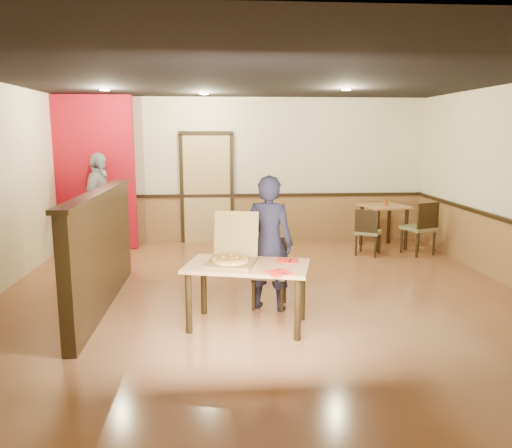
{
  "coord_description": "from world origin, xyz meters",
  "views": [
    {
      "loc": [
        -0.54,
        -6.25,
        2.12
      ],
      "look_at": [
        -0.09,
        0.0,
        0.98
      ],
      "focal_mm": 35.0,
      "sensor_mm": 36.0,
      "label": 1
    }
  ],
  "objects_px": {
    "diner_chair": "(270,269)",
    "diner": "(269,243)",
    "pizza_box": "(231,257)",
    "passerby": "(100,203)",
    "main_table": "(247,274)",
    "condiment": "(386,201)",
    "side_table": "(384,215)",
    "side_chair_left": "(368,230)",
    "side_chair_right": "(421,226)"
  },
  "relations": [
    {
      "from": "passerby",
      "to": "main_table",
      "type": "bearing_deg",
      "value": -139.26
    },
    {
      "from": "diner",
      "to": "condiment",
      "type": "height_order",
      "value": "diner"
    },
    {
      "from": "side_table",
      "to": "condiment",
      "type": "relative_size",
      "value": 5.98
    },
    {
      "from": "diner_chair",
      "to": "side_chair_right",
      "type": "relative_size",
      "value": 0.89
    },
    {
      "from": "diner_chair",
      "to": "side_chair_right",
      "type": "bearing_deg",
      "value": 52.64
    },
    {
      "from": "diner_chair",
      "to": "diner",
      "type": "distance_m",
      "value": 0.39
    },
    {
      "from": "main_table",
      "to": "condiment",
      "type": "relative_size",
      "value": 9.79
    },
    {
      "from": "passerby",
      "to": "pizza_box",
      "type": "xyz_separation_m",
      "value": [
        2.25,
        -3.61,
        -0.12
      ]
    },
    {
      "from": "passerby",
      "to": "condiment",
      "type": "xyz_separation_m",
      "value": [
        5.19,
        -0.02,
        -0.01
      ]
    },
    {
      "from": "side_table",
      "to": "diner",
      "type": "xyz_separation_m",
      "value": [
        -2.47,
        -3.16,
        0.19
      ]
    },
    {
      "from": "side_chair_left",
      "to": "main_table",
      "type": "bearing_deg",
      "value": 83.73
    },
    {
      "from": "side_chair_left",
      "to": "pizza_box",
      "type": "xyz_separation_m",
      "value": [
        -2.45,
        -3.06,
        0.33
      ]
    },
    {
      "from": "diner_chair",
      "to": "diner",
      "type": "bearing_deg",
      "value": -90.43
    },
    {
      "from": "side_chair_left",
      "to": "diner",
      "type": "bearing_deg",
      "value": 82.16
    },
    {
      "from": "diner_chair",
      "to": "pizza_box",
      "type": "distance_m",
      "value": 0.86
    },
    {
      "from": "diner_chair",
      "to": "diner",
      "type": "xyz_separation_m",
      "value": [
        -0.03,
        -0.14,
        0.36
      ]
    },
    {
      "from": "side_chair_left",
      "to": "side_table",
      "type": "bearing_deg",
      "value": -98.56
    },
    {
      "from": "side_chair_right",
      "to": "side_table",
      "type": "distance_m",
      "value": 0.79
    },
    {
      "from": "main_table",
      "to": "diner_chair",
      "type": "height_order",
      "value": "diner_chair"
    },
    {
      "from": "diner_chair",
      "to": "side_chair_right",
      "type": "xyz_separation_m",
      "value": [
        2.91,
        2.41,
        0.06
      ]
    },
    {
      "from": "diner",
      "to": "side_chair_left",
      "type": "bearing_deg",
      "value": -105.8
    },
    {
      "from": "pizza_box",
      "to": "diner_chair",
      "type": "bearing_deg",
      "value": 66.5
    },
    {
      "from": "main_table",
      "to": "pizza_box",
      "type": "relative_size",
      "value": 2.07
    },
    {
      "from": "main_table",
      "to": "diner_chair",
      "type": "xyz_separation_m",
      "value": [
        0.32,
        0.68,
        -0.14
      ]
    },
    {
      "from": "main_table",
      "to": "passerby",
      "type": "xyz_separation_m",
      "value": [
        -2.42,
        3.66,
        0.29
      ]
    },
    {
      "from": "diner",
      "to": "pizza_box",
      "type": "height_order",
      "value": "diner"
    },
    {
      "from": "pizza_box",
      "to": "main_table",
      "type": "bearing_deg",
      "value": -1.1
    },
    {
      "from": "side_table",
      "to": "condiment",
      "type": "xyz_separation_m",
      "value": [
        0.01,
        -0.07,
        0.26
      ]
    },
    {
      "from": "main_table",
      "to": "side_chair_right",
      "type": "relative_size",
      "value": 1.55
    },
    {
      "from": "main_table",
      "to": "side_chair_left",
      "type": "relative_size",
      "value": 1.78
    },
    {
      "from": "main_table",
      "to": "side_table",
      "type": "height_order",
      "value": "side_table"
    },
    {
      "from": "passerby",
      "to": "condiment",
      "type": "height_order",
      "value": "passerby"
    },
    {
      "from": "diner",
      "to": "passerby",
      "type": "bearing_deg",
      "value": -26.95
    },
    {
      "from": "diner_chair",
      "to": "passerby",
      "type": "distance_m",
      "value": 4.07
    },
    {
      "from": "main_table",
      "to": "side_table",
      "type": "relative_size",
      "value": 1.64
    },
    {
      "from": "pizza_box",
      "to": "passerby",
      "type": "bearing_deg",
      "value": 136.38
    },
    {
      "from": "pizza_box",
      "to": "side_chair_right",
      "type": "bearing_deg",
      "value": 56.23
    },
    {
      "from": "pizza_box",
      "to": "condiment",
      "type": "bearing_deg",
      "value": 65.14
    },
    {
      "from": "side_table",
      "to": "pizza_box",
      "type": "bearing_deg",
      "value": -128.69
    },
    {
      "from": "pizza_box",
      "to": "condiment",
      "type": "xyz_separation_m",
      "value": [
        2.94,
        3.59,
        0.1
      ]
    },
    {
      "from": "passerby",
      "to": "diner",
      "type": "bearing_deg",
      "value": -131.75
    },
    {
      "from": "passerby",
      "to": "side_chair_left",
      "type": "bearing_deg",
      "value": -89.53
    },
    {
      "from": "side_chair_left",
      "to": "condiment",
      "type": "xyz_separation_m",
      "value": [
        0.49,
        0.53,
        0.43
      ]
    },
    {
      "from": "diner",
      "to": "condiment",
      "type": "relative_size",
      "value": 10.94
    },
    {
      "from": "passerby",
      "to": "pizza_box",
      "type": "relative_size",
      "value": 2.53
    },
    {
      "from": "side_chair_left",
      "to": "side_chair_right",
      "type": "xyz_separation_m",
      "value": [
        0.96,
        -0.01,
        0.07
      ]
    },
    {
      "from": "side_chair_right",
      "to": "pizza_box",
      "type": "height_order",
      "value": "pizza_box"
    },
    {
      "from": "side_chair_right",
      "to": "pizza_box",
      "type": "bearing_deg",
      "value": 20.8
    },
    {
      "from": "side_table",
      "to": "diner",
      "type": "height_order",
      "value": "diner"
    },
    {
      "from": "side_chair_left",
      "to": "pizza_box",
      "type": "bearing_deg",
      "value": 81.28
    }
  ]
}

